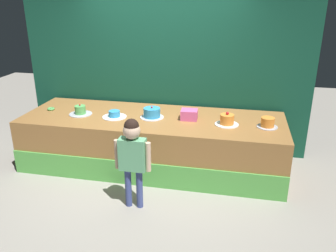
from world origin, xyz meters
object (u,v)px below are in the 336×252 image
Objects in this scene: cake_far_left at (80,111)px; cake_far_right at (268,123)px; cake_center at (152,113)px; child_figure at (132,152)px; donut at (51,109)px; cake_left at (114,115)px; pink_box at (189,115)px; cake_right at (227,120)px.

cake_far_left is 2.64m from cake_far_right.
cake_center reaches higher than cake_far_right.
child_figure is 10.22× the size of donut.
cake_left is at bearing -1.73° from cake_far_left.
child_figure reaches higher than pink_box.
donut is at bearing 178.13° from cake_right.
cake_far_right reaches higher than cake_left.
cake_right is at bearing -11.76° from pink_box.
donut is 0.33× the size of cake_far_left.
donut is (-2.11, -0.02, -0.05)m from pink_box.
pink_box is at bearing 7.24° from cake_left.
cake_far_left is 0.99× the size of cake_center.
pink_box is 0.53m from cake_center.
child_figure is 4.11× the size of cake_far_right.
child_figure is 3.37× the size of cake_far_left.
donut is at bearing 174.02° from cake_left.
pink_box is 1.06m from cake_far_right.
cake_right is (1.01, 1.01, 0.10)m from child_figure.
cake_left is 1.27× the size of cake_far_right.
child_figure reaches higher than cake_far_right.
pink_box is at bearing 66.81° from child_figure.
cake_right is at bearing 45.09° from child_figure.
cake_center is at bearing 178.13° from cake_far_right.
cake_center is (1.58, -0.02, 0.05)m from donut.
cake_center is at bearing 92.53° from child_figure.
cake_far_left is 1.22× the size of cake_far_right.
cake_right is 1.18× the size of cake_far_right.
cake_center is 1.59m from cake_far_right.
cake_center is (1.06, 0.08, 0.01)m from cake_far_left.
cake_far_left is at bearing -175.73° from pink_box.
cake_left is 0.54m from cake_center.
cake_right is 0.53m from cake_far_right.
child_figure is 1.97m from donut.
cake_far_right is (3.17, -0.07, 0.04)m from donut.
cake_far_left is (-1.58, -0.12, -0.02)m from pink_box.
child_figure is at bearing -113.19° from pink_box.
child_figure is 4.90× the size of pink_box.
cake_center is 1.05× the size of cake_right.
cake_left is at bearing -5.98° from donut.
cake_center is (-0.05, 1.08, 0.10)m from child_figure.
pink_box is 2.11m from donut.
cake_left is 1.08× the size of cake_right.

